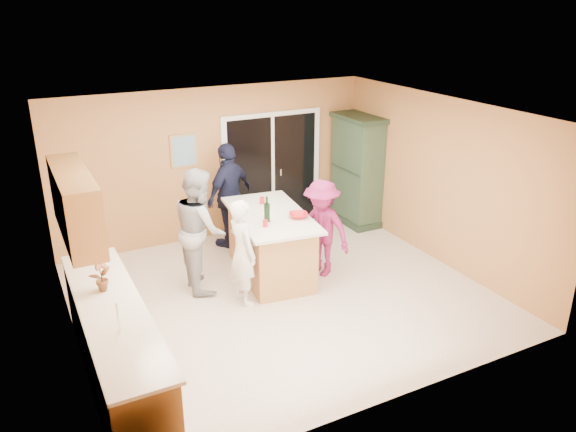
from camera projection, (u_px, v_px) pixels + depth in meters
name	position (u px, v px, depth m)	size (l,w,h in m)	color
floor	(282.00, 295.00, 7.96)	(5.50, 5.50, 0.00)	#F2E1D1
ceiling	(281.00, 113.00, 7.02)	(5.50, 5.00, 0.10)	silver
wall_back	(216.00, 164.00, 9.56)	(5.50, 0.10, 2.60)	#F1AE63
wall_front	(397.00, 291.00, 5.42)	(5.50, 0.10, 2.60)	#F1AE63
wall_left	(63.00, 249.00, 6.32)	(0.10, 5.00, 2.60)	#F1AE63
wall_right	(440.00, 181.00, 8.66)	(0.10, 5.00, 2.60)	#F1AE63
left_cabinet_run	(118.00, 354.00, 5.88)	(0.65, 3.05, 1.24)	#B87847
upper_cabinets	(75.00, 204.00, 6.02)	(0.35, 1.60, 0.75)	#B87847
sliding_door	(272.00, 170.00, 10.07)	(1.90, 0.07, 2.10)	white
framed_picture	(184.00, 151.00, 9.20)	(0.46, 0.04, 0.56)	#A38451
kitchen_island	(271.00, 246.00, 8.42)	(1.25, 1.99, 0.99)	#B87847
green_hutch	(357.00, 172.00, 10.24)	(0.58, 1.09, 2.01)	#203323
woman_white	(243.00, 252.00, 7.55)	(0.55, 0.36, 1.50)	silver
woman_grey	(200.00, 229.00, 7.93)	(0.87, 0.67, 1.78)	#A8A8AB
woman_navy	(230.00, 195.00, 9.31)	(1.04, 0.43, 1.77)	#1A1D39
woman_magenta	(321.00, 228.00, 8.34)	(0.96, 0.55, 1.49)	maroon
serving_bowl	(298.00, 215.00, 8.07)	(0.27, 0.27, 0.07)	red
tulip_vase	(100.00, 273.00, 6.08)	(0.23, 0.16, 0.44)	maroon
tumbler_near	(265.00, 223.00, 7.74)	(0.07, 0.07, 0.10)	red
tumbler_far	(262.00, 200.00, 8.60)	(0.07, 0.07, 0.11)	red
wine_bottle	(267.00, 212.00, 7.89)	(0.08, 0.08, 0.37)	black
white_plate	(268.00, 214.00, 8.20)	(0.21, 0.21, 0.01)	white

